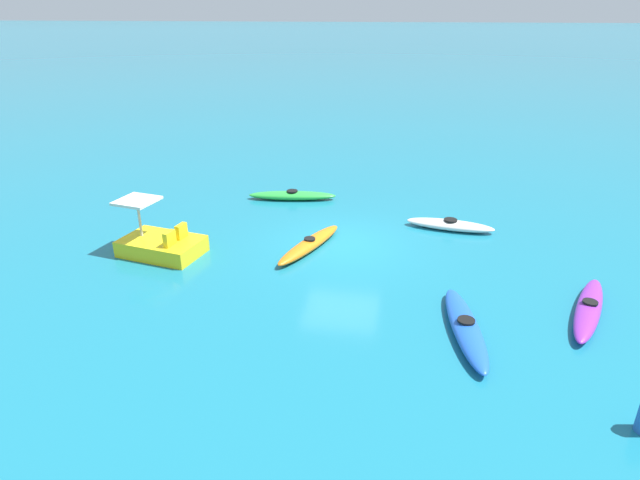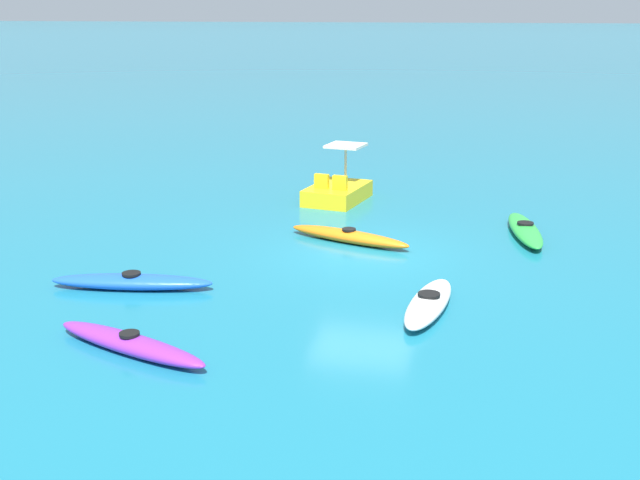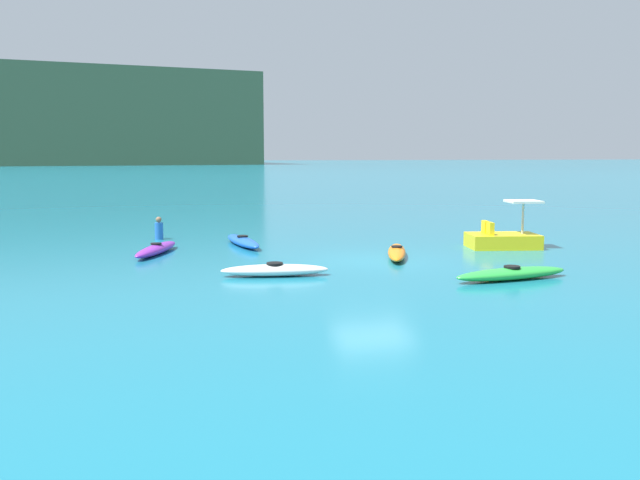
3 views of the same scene
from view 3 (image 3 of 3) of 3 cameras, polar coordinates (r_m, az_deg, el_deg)
The scene contains 9 objects.
ground_plane at distance 21.22m, azimuth 4.48°, elevation -1.75°, with size 600.00×600.00×0.00m, color #19728C.
headland_cliff at distance 218.01m, azimuth -20.34°, elevation 9.47°, with size 104.96×51.67×26.78m, color #4C6042.
kayak_green at distance 18.68m, azimuth 15.77°, elevation -2.73°, with size 3.49×1.15×0.37m.
kayak_orange at distance 22.01m, azimuth 6.44°, elevation -1.02°, with size 1.73×3.42×0.37m.
kayak_purple at distance 23.18m, azimuth -13.55°, elevation -0.76°, with size 1.75×3.41×0.37m.
kayak_white at distance 18.56m, azimuth -3.81°, elevation -2.53°, with size 3.00×1.10×0.37m.
kayak_blue at distance 24.75m, azimuth -6.49°, elevation -0.10°, with size 1.12×3.56×0.37m.
pedal_boat_yellow at distance 24.85m, azimuth 15.10°, elevation 0.13°, with size 2.65×1.92×1.68m.
person_near_shore at distance 27.12m, azimuth -13.34°, elevation 0.87°, with size 0.35×0.35×0.88m.
Camera 3 is at (-6.70, -19.86, 3.32)m, focal length 38.21 mm.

